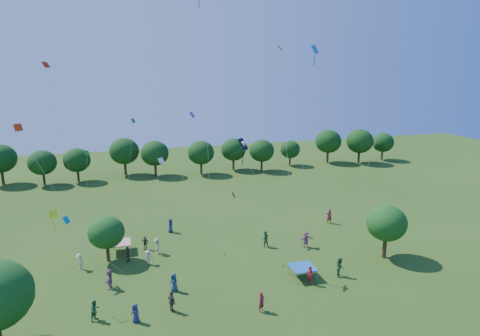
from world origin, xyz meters
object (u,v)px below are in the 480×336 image
at_px(near_tree_north, 106,232).
at_px(tent_blue, 303,267).
at_px(pirate_kite, 244,146).
at_px(red_high_kite, 203,31).
at_px(near_tree_east, 387,223).
at_px(tent_red_stripe, 120,243).

xyz_separation_m(near_tree_north, tent_blue, (17.48, -8.50, -2.09)).
relative_size(pirate_kite, red_high_kite, 0.44).
distance_m(tent_blue, pirate_kite, 12.49).
bearing_deg(near_tree_north, near_tree_east, -14.18).
xyz_separation_m(tent_blue, red_high_kite, (-8.87, 0.74, 20.86)).
bearing_deg(near_tree_east, red_high_kite, -177.37).
xyz_separation_m(near_tree_north, pirate_kite, (12.81, -4.99, 8.95)).
distance_m(near_tree_east, pirate_kite, 16.83).
bearing_deg(tent_red_stripe, red_high_kite, -52.71).
distance_m(near_tree_east, tent_red_stripe, 27.69).
bearing_deg(red_high_kite, near_tree_east, 2.63).
bearing_deg(tent_red_stripe, near_tree_north, -121.62).
relative_size(tent_red_stripe, red_high_kite, 0.08).
bearing_deg(tent_red_stripe, tent_blue, -32.73).
bearing_deg(near_tree_north, tent_blue, -25.92).
bearing_deg(pirate_kite, red_high_kite, -146.60).
height_order(near_tree_east, tent_blue, near_tree_east).
height_order(tent_red_stripe, red_high_kite, red_high_kite).
relative_size(tent_red_stripe, tent_blue, 1.00).
bearing_deg(tent_blue, pirate_kite, 143.10).
relative_size(near_tree_north, tent_blue, 2.16).
height_order(pirate_kite, red_high_kite, red_high_kite).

